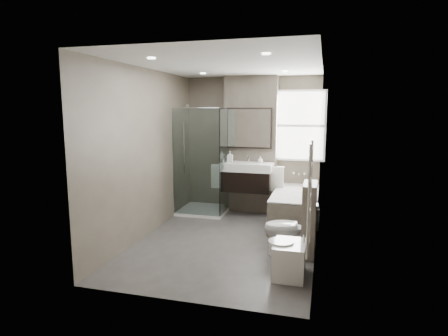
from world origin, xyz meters
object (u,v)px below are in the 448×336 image
(bathtub, at_px, (295,206))
(toilet, at_px, (291,229))
(bidet, at_px, (289,259))
(vanity, at_px, (247,177))

(bathtub, distance_m, toilet, 1.41)
(bathtub, xyz_separation_m, toilet, (0.05, -1.41, 0.05))
(bathtub, xyz_separation_m, bidet, (0.09, -2.09, -0.10))
(bathtub, height_order, toilet, toilet)
(toilet, xyz_separation_m, bidet, (0.04, -0.69, -0.15))
(toilet, relative_size, bidet, 1.38)
(bathtub, height_order, bidet, bathtub)
(vanity, bearing_deg, toilet, -60.74)
(bathtub, bearing_deg, vanity, 160.63)
(vanity, relative_size, bidet, 1.79)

